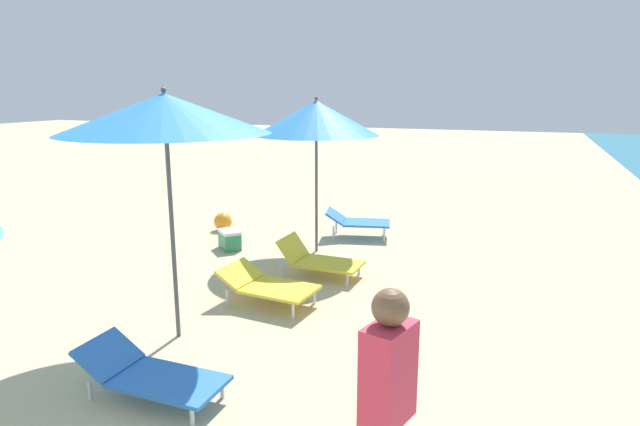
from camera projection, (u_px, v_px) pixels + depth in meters
umbrella_second at (165, 114)px, 5.86m from camera, size 2.31×2.31×2.89m
lounger_second_shoreside at (268, 285)px, 7.34m from camera, size 1.36×0.82×0.49m
lounger_second_inland at (150, 374)px, 5.09m from camera, size 1.42×0.61×0.49m
umbrella_farthest at (316, 118)px, 9.31m from camera, size 2.18×2.18×2.75m
lounger_farthest_shoreside at (357, 221)px, 10.70m from camera, size 1.37×0.93×0.55m
lounger_farthest_inland at (318, 259)px, 8.49m from camera, size 1.29×0.69×0.59m
person_walking_near at (388, 391)px, 3.33m from camera, size 0.31×0.41×1.72m
cooler_box at (230, 240)px, 9.94m from camera, size 0.57×0.56×0.35m
beach_ball at (223, 222)px, 11.26m from camera, size 0.37×0.37×0.37m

